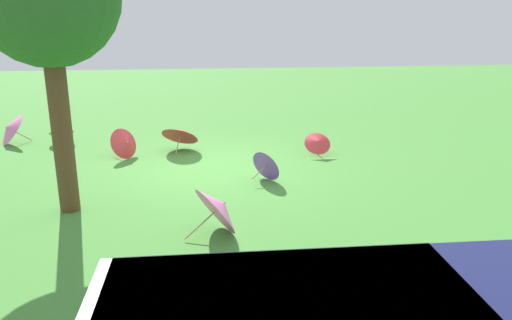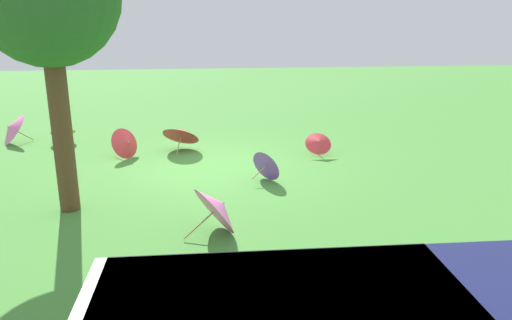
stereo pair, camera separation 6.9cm
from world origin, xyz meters
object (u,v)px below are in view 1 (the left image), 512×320
(parasol_red_1, at_px, (126,143))
(parasol_pink_1, at_px, (220,207))
(parasol_yellow_0, at_px, (61,131))
(parasol_purple_0, at_px, (268,164))
(parasol_red_3, at_px, (318,142))
(parasol_red_2, at_px, (181,133))
(parasol_pink_0, at_px, (9,129))

(parasol_red_1, distance_m, parasol_pink_1, 4.91)
(parasol_red_1, distance_m, parasol_yellow_0, 2.45)
(parasol_yellow_0, bearing_deg, parasol_purple_0, 144.39)
(parasol_yellow_0, height_order, parasol_pink_1, parasol_pink_1)
(parasol_red_1, relative_size, parasol_yellow_0, 1.08)
(parasol_yellow_0, distance_m, parasol_red_3, 6.71)
(parasol_pink_1, bearing_deg, parasol_red_2, -81.39)
(parasol_red_1, height_order, parasol_purple_0, parasol_red_1)
(parasol_yellow_0, bearing_deg, parasol_red_2, 161.04)
(parasol_yellow_0, xyz_separation_m, parasol_pink_1, (-3.90, 6.06, 0.10))
(parasol_red_3, bearing_deg, parasol_pink_0, -14.54)
(parasol_red_2, bearing_deg, parasol_pink_1, 98.61)
(parasol_pink_0, distance_m, parasol_pink_1, 8.07)
(parasol_yellow_0, relative_size, parasol_purple_0, 1.04)
(parasol_red_3, height_order, parasol_purple_0, parasol_purple_0)
(parasol_yellow_0, bearing_deg, parasol_pink_1, 122.74)
(parasol_pink_0, xyz_separation_m, parasol_red_3, (-7.75, 2.01, -0.07))
(parasol_pink_0, bearing_deg, parasol_red_1, 152.15)
(parasol_red_1, bearing_deg, parasol_purple_0, 147.55)
(parasol_red_1, relative_size, parasol_red_2, 0.73)
(parasol_pink_0, bearing_deg, parasol_yellow_0, 175.73)
(parasol_pink_0, distance_m, parasol_red_1, 3.61)
(parasol_red_1, bearing_deg, parasol_pink_1, 114.41)
(parasol_pink_0, height_order, parasol_red_1, parasol_pink_0)
(parasol_purple_0, bearing_deg, parasol_pink_0, -30.18)
(parasol_red_2, bearing_deg, parasol_red_3, 165.77)
(parasol_pink_0, distance_m, parasol_yellow_0, 1.33)
(parasol_red_2, relative_size, parasol_purple_0, 1.53)
(parasol_yellow_0, xyz_separation_m, parasol_red_2, (-3.14, 1.08, 0.12))
(parasol_pink_0, relative_size, parasol_purple_0, 1.48)
(parasol_red_1, relative_size, parasol_purple_0, 1.12)
(parasol_purple_0, height_order, parasol_pink_1, parasol_pink_1)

